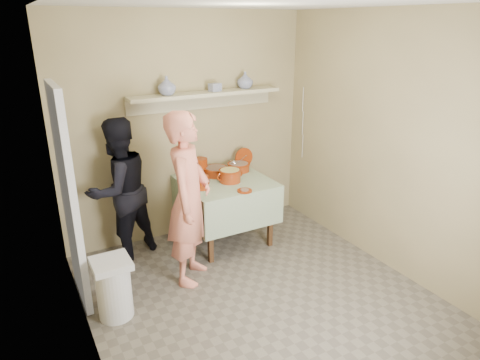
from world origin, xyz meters
TOP-DOWN VIEW (x-y plane):
  - ground at (0.00, 0.00)m, footprint 3.50×3.50m
  - tile_panel at (-1.46, 0.95)m, footprint 0.06×0.70m
  - plate_stack_a at (-0.04, 1.58)m, footprint 0.15×0.15m
  - plate_stack_b at (0.08, 1.58)m, footprint 0.17×0.17m
  - bowl_stack at (-0.10, 1.16)m, footprint 0.15×0.15m
  - empty_bowl at (-0.02, 1.32)m, footprint 0.17×0.17m
  - propped_lid at (0.68, 1.61)m, footprint 0.24×0.05m
  - vase_right at (0.71, 1.64)m, footprint 0.22×0.22m
  - vase_left at (-0.26, 1.62)m, footprint 0.23×0.23m
  - ceramic_box at (0.30, 1.61)m, footprint 0.14×0.12m
  - person_cook at (-0.42, 0.74)m, footprint 0.71×0.75m
  - person_helper at (-0.90, 1.51)m, footprint 0.93×0.83m
  - room_shell at (0.00, 0.00)m, footprint 3.04×3.54m
  - serving_table at (0.25, 1.28)m, footprint 0.97×0.97m
  - cazuela_meat_a at (0.23, 1.48)m, footprint 0.30×0.30m
  - cazuela_meat_b at (0.54, 1.49)m, footprint 0.28×0.28m
  - ladle at (0.49, 1.49)m, footprint 0.08×0.26m
  - cazuela_rice at (0.27, 1.21)m, footprint 0.33×0.25m
  - front_plate at (0.27, 0.86)m, footprint 0.16×0.16m
  - wall_shelf at (0.20, 1.65)m, footprint 1.80×0.25m
  - trash_bin at (-1.26, 0.48)m, footprint 0.32×0.32m
  - electrical_cord at (1.47, 1.48)m, footprint 0.01×0.05m

SIDE VIEW (x-z plane):
  - ground at x=0.00m, z-range 0.00..0.00m
  - trash_bin at x=-1.26m, z-range 0.00..0.56m
  - serving_table at x=0.25m, z-range 0.26..1.02m
  - front_plate at x=0.27m, z-range 0.76..0.78m
  - person_helper at x=-0.90m, z-range 0.00..1.56m
  - empty_bowl at x=-0.02m, z-range 0.76..0.81m
  - cazuela_meat_a at x=0.23m, z-range 0.77..0.87m
  - cazuela_meat_b at x=0.54m, z-range 0.77..0.87m
  - bowl_stack at x=-0.10m, z-range 0.76..0.91m
  - cazuela_rice at x=0.27m, z-range 0.77..0.92m
  - person_cook at x=-0.42m, z-range 0.00..1.72m
  - plate_stack_b at x=0.08m, z-range 0.76..0.96m
  - plate_stack_a at x=-0.04m, z-range 0.76..0.97m
  - ladle at x=0.49m, z-range 0.78..0.97m
  - propped_lid at x=0.68m, z-range 0.76..1.00m
  - tile_panel at x=-1.46m, z-range 0.00..2.00m
  - electrical_cord at x=1.47m, z-range 0.80..1.70m
  - room_shell at x=0.00m, z-range 0.30..2.92m
  - wall_shelf at x=0.20m, z-range 1.57..1.78m
  - ceramic_box at x=0.30m, z-range 1.72..1.81m
  - vase_right at x=0.71m, z-range 1.72..1.91m
  - vase_left at x=-0.26m, z-range 1.72..1.92m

